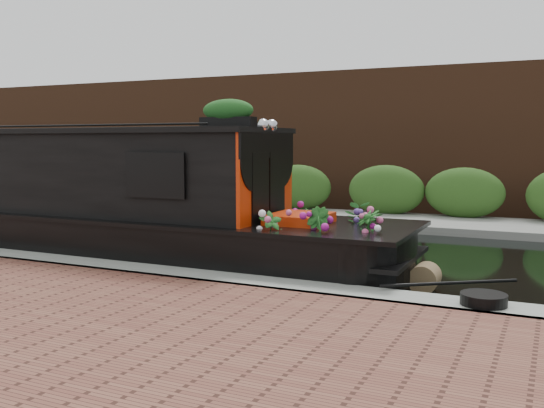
% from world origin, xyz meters
% --- Properties ---
extents(ground, '(80.00, 80.00, 0.00)m').
position_xyz_m(ground, '(0.00, 0.00, 0.00)').
color(ground, black).
rests_on(ground, ground).
extents(near_bank_coping, '(40.00, 0.60, 0.50)m').
position_xyz_m(near_bank_coping, '(0.00, -3.30, 0.00)').
color(near_bank_coping, gray).
rests_on(near_bank_coping, ground).
extents(far_bank_path, '(40.00, 2.40, 0.34)m').
position_xyz_m(far_bank_path, '(0.00, 4.20, 0.00)').
color(far_bank_path, gray).
rests_on(far_bank_path, ground).
extents(far_hedge, '(40.00, 1.10, 2.80)m').
position_xyz_m(far_hedge, '(0.00, 5.10, 0.00)').
color(far_hedge, '#2E571D').
rests_on(far_hedge, ground).
extents(far_brick_wall, '(40.00, 1.00, 8.00)m').
position_xyz_m(far_brick_wall, '(0.00, 7.20, 0.00)').
color(far_brick_wall, '#4F2D1A').
rests_on(far_brick_wall, ground).
extents(narrowboat, '(12.03, 2.15, 2.83)m').
position_xyz_m(narrowboat, '(-1.74, -1.98, 0.84)').
color(narrowboat, black).
rests_on(narrowboat, ground).
extents(rope_fender, '(0.38, 0.40, 0.38)m').
position_xyz_m(rope_fender, '(4.69, -1.98, 0.19)').
color(rope_fender, brown).
rests_on(rope_fender, ground).
extents(coiled_mooring_rope, '(0.49, 0.49, 0.12)m').
position_xyz_m(coiled_mooring_rope, '(5.56, -3.27, 0.31)').
color(coiled_mooring_rope, black).
rests_on(coiled_mooring_rope, near_bank_coping).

